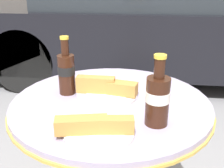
# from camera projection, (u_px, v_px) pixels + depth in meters

# --- Properties ---
(bistro_table) EXTENTS (0.73, 0.73, 0.70)m
(bistro_table) POSITION_uv_depth(u_px,v_px,m) (111.00, 139.00, 1.08)
(bistro_table) COLOR gold
(bistro_table) RESTS_ON ground_plane
(cola_bottle_left) EXTENTS (0.06, 0.06, 0.22)m
(cola_bottle_left) POSITION_uv_depth(u_px,v_px,m) (66.00, 72.00, 1.05)
(cola_bottle_left) COLOR #33190F
(cola_bottle_left) RESTS_ON bistro_table
(cola_bottle_right) EXTENTS (0.07, 0.07, 0.22)m
(cola_bottle_right) POSITION_uv_depth(u_px,v_px,m) (158.00, 98.00, 0.83)
(cola_bottle_right) COLOR #33190F
(cola_bottle_right) RESTS_ON bistro_table
(lunch_plate_near) EXTENTS (0.23, 0.22, 0.07)m
(lunch_plate_near) POSITION_uv_depth(u_px,v_px,m) (107.00, 90.00, 1.04)
(lunch_plate_near) COLOR silver
(lunch_plate_near) RESTS_ON bistro_table
(lunch_plate_far) EXTENTS (0.23, 0.20, 0.06)m
(lunch_plate_far) POSITION_uv_depth(u_px,v_px,m) (97.00, 129.00, 0.80)
(lunch_plate_far) COLOR silver
(lunch_plate_far) RESTS_ON bistro_table
(parked_car) EXTENTS (4.49, 1.68, 1.29)m
(parked_car) POSITION_uv_depth(u_px,v_px,m) (161.00, 20.00, 3.17)
(parked_car) COLOR black
(parked_car) RESTS_ON ground_plane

